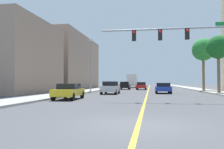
{
  "coord_description": "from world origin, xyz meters",
  "views": [
    {
      "loc": [
        0.43,
        -8.29,
        1.48
      ],
      "look_at": [
        -3.8,
        17.92,
        2.29
      ],
      "focal_mm": 38.51,
      "sensor_mm": 36.0,
      "label": 1
    }
  ],
  "objects_px": {
    "traffic_signal_mast": "(198,41)",
    "car_blue": "(163,88)",
    "car_silver": "(110,88)",
    "street_lamp": "(91,62)",
    "car_black": "(125,85)",
    "palm_far": "(203,50)",
    "delivery_truck": "(132,81)",
    "car_yellow": "(69,91)",
    "palm_mid": "(218,48)",
    "car_red": "(141,86)"
  },
  "relations": [
    {
      "from": "car_red",
      "to": "palm_far",
      "type": "bearing_deg",
      "value": -30.7
    },
    {
      "from": "car_red",
      "to": "delivery_truck",
      "type": "distance_m",
      "value": 15.75
    },
    {
      "from": "palm_mid",
      "to": "car_yellow",
      "type": "bearing_deg",
      "value": -142.01
    },
    {
      "from": "car_black",
      "to": "delivery_truck",
      "type": "distance_m",
      "value": 15.06
    },
    {
      "from": "traffic_signal_mast",
      "to": "delivery_truck",
      "type": "xyz_separation_m",
      "value": [
        -8.22,
        42.34,
        -2.88
      ]
    },
    {
      "from": "car_black",
      "to": "delivery_truck",
      "type": "xyz_separation_m",
      "value": [
        0.3,
        15.02,
        0.95
      ]
    },
    {
      "from": "palm_mid",
      "to": "car_black",
      "type": "relative_size",
      "value": 1.81
    },
    {
      "from": "palm_far",
      "to": "car_silver",
      "type": "relative_size",
      "value": 2.04
    },
    {
      "from": "car_yellow",
      "to": "delivery_truck",
      "type": "bearing_deg",
      "value": -94.72
    },
    {
      "from": "car_blue",
      "to": "car_red",
      "type": "distance_m",
      "value": 14.64
    },
    {
      "from": "car_silver",
      "to": "street_lamp",
      "type": "bearing_deg",
      "value": 125.65
    },
    {
      "from": "car_red",
      "to": "car_yellow",
      "type": "distance_m",
      "value": 26.82
    },
    {
      "from": "traffic_signal_mast",
      "to": "car_yellow",
      "type": "distance_m",
      "value": 11.17
    },
    {
      "from": "car_yellow",
      "to": "street_lamp",
      "type": "bearing_deg",
      "value": -84.67
    },
    {
      "from": "street_lamp",
      "to": "car_black",
      "type": "distance_m",
      "value": 13.15
    },
    {
      "from": "car_black",
      "to": "car_silver",
      "type": "distance_m",
      "value": 17.37
    },
    {
      "from": "car_blue",
      "to": "car_red",
      "type": "height_order",
      "value": "car_red"
    },
    {
      "from": "traffic_signal_mast",
      "to": "car_blue",
      "type": "xyz_separation_m",
      "value": [
        -2.02,
        12.62,
        -3.9
      ]
    },
    {
      "from": "street_lamp",
      "to": "car_yellow",
      "type": "xyz_separation_m",
      "value": [
        1.8,
        -14.66,
        -3.66
      ]
    },
    {
      "from": "palm_far",
      "to": "car_yellow",
      "type": "relative_size",
      "value": 1.99
    },
    {
      "from": "car_red",
      "to": "street_lamp",
      "type": "bearing_deg",
      "value": -119.63
    },
    {
      "from": "traffic_signal_mast",
      "to": "car_yellow",
      "type": "xyz_separation_m",
      "value": [
        -10.44,
        0.56,
        -3.92
      ]
    },
    {
      "from": "car_red",
      "to": "car_yellow",
      "type": "relative_size",
      "value": 1.03
    },
    {
      "from": "car_black",
      "to": "car_yellow",
      "type": "height_order",
      "value": "car_black"
    },
    {
      "from": "traffic_signal_mast",
      "to": "street_lamp",
      "type": "xyz_separation_m",
      "value": [
        -12.24,
        15.22,
        -0.26
      ]
    },
    {
      "from": "traffic_signal_mast",
      "to": "car_silver",
      "type": "height_order",
      "value": "traffic_signal_mast"
    },
    {
      "from": "street_lamp",
      "to": "palm_mid",
      "type": "bearing_deg",
      "value": -9.4
    },
    {
      "from": "delivery_truck",
      "to": "street_lamp",
      "type": "bearing_deg",
      "value": -99.66
    },
    {
      "from": "car_blue",
      "to": "car_black",
      "type": "bearing_deg",
      "value": 113.25
    },
    {
      "from": "palm_mid",
      "to": "car_black",
      "type": "bearing_deg",
      "value": 131.62
    },
    {
      "from": "car_black",
      "to": "car_silver",
      "type": "bearing_deg",
      "value": -89.98
    },
    {
      "from": "palm_far",
      "to": "car_blue",
      "type": "relative_size",
      "value": 1.94
    },
    {
      "from": "palm_far",
      "to": "car_black",
      "type": "bearing_deg",
      "value": 153.37
    },
    {
      "from": "palm_mid",
      "to": "street_lamp",
      "type": "bearing_deg",
      "value": 170.6
    },
    {
      "from": "street_lamp",
      "to": "palm_mid",
      "type": "xyz_separation_m",
      "value": [
        16.97,
        -2.81,
        1.33
      ]
    },
    {
      "from": "car_yellow",
      "to": "delivery_truck",
      "type": "height_order",
      "value": "delivery_truck"
    },
    {
      "from": "street_lamp",
      "to": "car_blue",
      "type": "bearing_deg",
      "value": -14.27
    },
    {
      "from": "street_lamp",
      "to": "car_yellow",
      "type": "relative_size",
      "value": 1.84
    },
    {
      "from": "palm_mid",
      "to": "delivery_truck",
      "type": "distance_m",
      "value": 32.85
    },
    {
      "from": "palm_far",
      "to": "car_black",
      "type": "distance_m",
      "value": 15.81
    },
    {
      "from": "car_silver",
      "to": "car_red",
      "type": "bearing_deg",
      "value": 79.39
    },
    {
      "from": "traffic_signal_mast",
      "to": "car_black",
      "type": "xyz_separation_m",
      "value": [
        -8.51,
        27.32,
        -3.83
      ]
    },
    {
      "from": "street_lamp",
      "to": "car_red",
      "type": "relative_size",
      "value": 1.79
    },
    {
      "from": "palm_far",
      "to": "car_silver",
      "type": "bearing_deg",
      "value": -140.56
    },
    {
      "from": "traffic_signal_mast",
      "to": "car_silver",
      "type": "xyz_separation_m",
      "value": [
        -8.43,
        9.95,
        -3.84
      ]
    },
    {
      "from": "palm_mid",
      "to": "car_red",
      "type": "xyz_separation_m",
      "value": [
        -10.05,
        14.48,
        -4.96
      ]
    },
    {
      "from": "street_lamp",
      "to": "car_black",
      "type": "bearing_deg",
      "value": 72.86
    },
    {
      "from": "street_lamp",
      "to": "car_yellow",
      "type": "height_order",
      "value": "street_lamp"
    },
    {
      "from": "palm_mid",
      "to": "car_blue",
      "type": "relative_size",
      "value": 1.68
    },
    {
      "from": "car_red",
      "to": "car_yellow",
      "type": "xyz_separation_m",
      "value": [
        -5.13,
        -26.33,
        -0.03
      ]
    }
  ]
}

